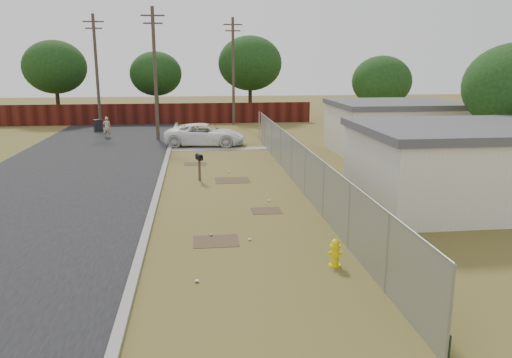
{
  "coord_description": "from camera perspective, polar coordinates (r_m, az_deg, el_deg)",
  "views": [
    {
      "loc": [
        -1.32,
        -19.62,
        5.46
      ],
      "look_at": [
        0.88,
        -1.45,
        1.1
      ],
      "focal_mm": 35.0,
      "sensor_mm": 36.0,
      "label": 1
    }
  ],
  "objects": [
    {
      "name": "houses",
      "position": [
        25.58,
        18.75,
        3.92
      ],
      "size": [
        9.3,
        17.24,
        3.1
      ],
      "color": "silver",
      "rests_on": "ground"
    },
    {
      "name": "utility_poles",
      "position": [
        40.36,
        -10.48,
        12.09
      ],
      "size": [
        12.6,
        8.24,
        9.0
      ],
      "color": "#4C4033",
      "rests_on": "ground"
    },
    {
      "name": "ground",
      "position": [
        20.41,
        -2.95,
        -2.14
      ],
      "size": [
        120.0,
        120.0,
        0.0
      ],
      "primitive_type": "plane",
      "color": "brown",
      "rests_on": "ground"
    },
    {
      "name": "privacy_fence",
      "position": [
        45.1,
        -12.94,
        7.25
      ],
      "size": [
        30.0,
        0.12,
        1.8
      ],
      "primitive_type": "cube",
      "color": "#4B1610",
      "rests_on": "ground"
    },
    {
      "name": "pickup_truck",
      "position": [
        33.02,
        -5.85,
        5.08
      ],
      "size": [
        5.51,
        3.14,
        1.45
      ],
      "primitive_type": "imported",
      "rotation": [
        0.0,
        0.0,
        1.42
      ],
      "color": "white",
      "rests_on": "ground"
    },
    {
      "name": "chainlink_fence",
      "position": [
        21.63,
        5.11,
        0.89
      ],
      "size": [
        0.1,
        27.06,
        2.02
      ],
      "color": "gray",
      "rests_on": "ground"
    },
    {
      "name": "horizon_trees",
      "position": [
        43.24,
        -4.14,
        12.26
      ],
      "size": [
        33.32,
        31.94,
        7.78
      ],
      "color": "#322116",
      "rests_on": "ground"
    },
    {
      "name": "scattered_litter",
      "position": [
        17.81,
        -2.56,
        -4.34
      ],
      "size": [
        3.01,
        12.73,
        0.07
      ],
      "color": "silver",
      "rests_on": "ground"
    },
    {
      "name": "street",
      "position": [
        28.72,
        -17.7,
        1.83
      ],
      "size": [
        15.1,
        60.0,
        0.12
      ],
      "color": "black",
      "rests_on": "ground"
    },
    {
      "name": "trash_bin",
      "position": [
        41.51,
        -17.6,
        5.88
      ],
      "size": [
        0.82,
        0.8,
        0.93
      ],
      "color": "black",
      "rests_on": "ground"
    },
    {
      "name": "pedestrian",
      "position": [
        37.97,
        -16.67,
        5.72
      ],
      "size": [
        0.57,
        0.4,
        1.51
      ],
      "primitive_type": "imported",
      "rotation": [
        0.0,
        0.0,
        3.21
      ],
      "color": "tan",
      "rests_on": "ground"
    },
    {
      "name": "fire_hydrant",
      "position": [
        13.8,
        9.02,
        -8.38
      ],
      "size": [
        0.37,
        0.36,
        0.81
      ],
      "color": "yellow",
      "rests_on": "ground"
    },
    {
      "name": "mailbox",
      "position": [
        23.18,
        -6.51,
        2.23
      ],
      "size": [
        0.36,
        0.55,
        1.28
      ],
      "color": "brown",
      "rests_on": "ground"
    }
  ]
}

